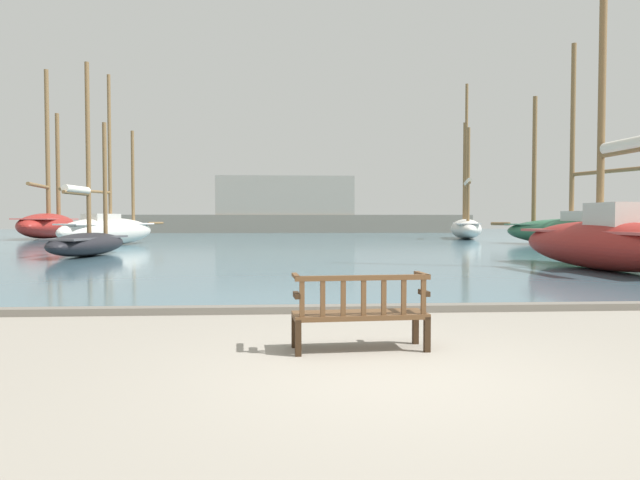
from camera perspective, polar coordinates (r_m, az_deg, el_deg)
The scene contains 11 objects.
ground_plane at distance 5.98m, azimuth 7.04°, elevation -13.15°, with size 160.00×160.00×0.00m, color gray.
harbor_water at distance 49.70m, azimuth -2.37°, elevation 0.31°, with size 100.00×80.00×0.08m, color slate.
quay_edge_kerb at distance 9.70m, azimuth 2.81°, elevation -6.88°, with size 40.00×0.30×0.12m, color slate.
park_bench at distance 6.87m, azimuth 4.05°, elevation -7.13°, with size 1.63×0.64×0.92m.
sailboat_outer_starboard at distance 49.44m, azimuth -25.56°, elevation 1.51°, with size 4.72×11.42×13.18m.
sailboat_nearest_port at distance 34.78m, azimuth 24.13°, elevation 1.03°, with size 5.96×11.97×11.27m.
sailboat_centre_channel at distance 25.15m, azimuth -22.20°, elevation -0.01°, with size 2.37×6.16×7.89m.
sailboat_mid_port at distance 45.41m, azimuth 14.38°, elevation 1.43°, with size 4.36×8.97×11.92m.
sailboat_outer_port at distance 18.79m, azimuth 26.60°, elevation 0.08°, with size 2.76×8.03×10.31m.
sailboat_nearest_starboard at distance 34.67m, azimuth -20.41°, elevation 1.01°, with size 4.53×9.60×9.73m.
far_breakwater at distance 63.95m, azimuth -2.98°, elevation 2.74°, with size 40.17×2.40×6.41m.
Camera 1 is at (-1.07, -5.67, 1.57)m, focal length 32.00 mm.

